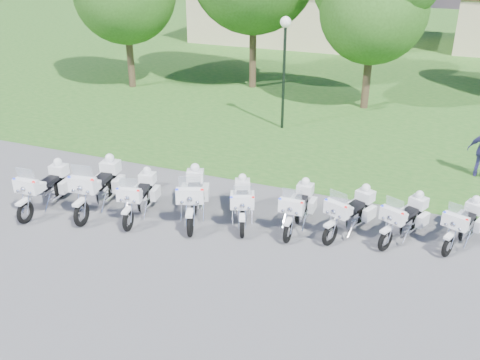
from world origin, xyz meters
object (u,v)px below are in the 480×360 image
at_px(motorcycle_8, 464,223).
at_px(motorcycle_3, 193,196).
at_px(motorcycle_1, 99,186).
at_px(motorcycle_4, 242,202).
at_px(motorcycle_0, 45,187).
at_px(lamp_post, 285,46).
at_px(motorcycle_2, 140,195).
at_px(motorcycle_6, 351,212).
at_px(motorcycle_7, 405,218).
at_px(motorcycle_5, 298,207).

bearing_deg(motorcycle_8, motorcycle_3, 31.68).
bearing_deg(motorcycle_1, motorcycle_4, -175.95).
bearing_deg(motorcycle_1, motorcycle_0, 13.02).
distance_m(motorcycle_3, lamp_post, 8.86).
distance_m(motorcycle_0, motorcycle_4, 5.98).
xyz_separation_m(motorcycle_0, motorcycle_2, (2.88, 0.65, -0.04)).
relative_size(motorcycle_1, motorcycle_6, 1.23).
xyz_separation_m(motorcycle_1, motorcycle_8, (10.21, 1.90, -0.14)).
bearing_deg(motorcycle_7, motorcycle_2, 35.39).
bearing_deg(lamp_post, motorcycle_4, -80.46).
bearing_deg(motorcycle_3, motorcycle_1, -10.81).
bearing_deg(motorcycle_4, motorcycle_3, -7.87).
relative_size(motorcycle_2, lamp_post, 0.49).
distance_m(motorcycle_6, motorcycle_8, 2.96).
relative_size(motorcycle_6, motorcycle_8, 1.05).
bearing_deg(motorcycle_4, motorcycle_2, -6.60).
distance_m(motorcycle_4, motorcycle_6, 3.05).
relative_size(motorcycle_7, motorcycle_8, 1.00).
bearing_deg(motorcycle_0, motorcycle_6, -171.36).
bearing_deg(motorcycle_5, motorcycle_4, 10.99).
bearing_deg(motorcycle_2, motorcycle_8, -178.47).
bearing_deg(motorcycle_8, motorcycle_5, 30.86).
xyz_separation_m(motorcycle_0, motorcycle_8, (11.74, 2.47, -0.08)).
xyz_separation_m(motorcycle_5, motorcycle_6, (1.44, 0.22, 0.01)).
height_order(motorcycle_5, lamp_post, lamp_post).
bearing_deg(motorcycle_2, motorcycle_6, -177.91).
height_order(motorcycle_5, motorcycle_6, motorcycle_6).
relative_size(motorcycle_8, lamp_post, 0.44).
height_order(motorcycle_1, motorcycle_6, motorcycle_1).
height_order(motorcycle_7, motorcycle_8, motorcycle_7).
bearing_deg(motorcycle_7, motorcycle_8, -144.35).
xyz_separation_m(motorcycle_1, motorcycle_7, (8.72, 1.59, -0.13)).
bearing_deg(motorcycle_1, motorcycle_6, -176.56).
bearing_deg(motorcycle_1, motorcycle_8, -176.60).
height_order(motorcycle_0, motorcycle_4, motorcycle_0).
xyz_separation_m(motorcycle_6, lamp_post, (-4.37, 7.58, 2.81)).
bearing_deg(motorcycle_4, motorcycle_5, 169.47).
distance_m(motorcycle_1, motorcycle_5, 5.97).
distance_m(motorcycle_5, lamp_post, 8.80).
xyz_separation_m(motorcycle_1, lamp_post, (2.93, 8.94, 2.71)).
xyz_separation_m(motorcycle_6, motorcycle_7, (1.43, 0.23, -0.02)).
relative_size(motorcycle_3, motorcycle_5, 1.08).
bearing_deg(lamp_post, motorcycle_2, -100.09).
distance_m(motorcycle_1, motorcycle_3, 2.93).
height_order(motorcycle_4, motorcycle_6, motorcycle_6).
xyz_separation_m(motorcycle_3, motorcycle_6, (4.41, 0.85, -0.07)).
bearing_deg(motorcycle_3, motorcycle_2, -5.27).
distance_m(motorcycle_2, motorcycle_6, 6.08).
bearing_deg(motorcycle_6, motorcycle_5, 30.97).
height_order(motorcycle_1, motorcycle_2, motorcycle_1).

